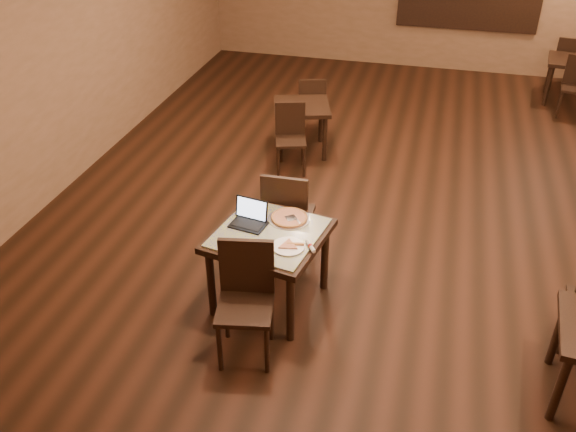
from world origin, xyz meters
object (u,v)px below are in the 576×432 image
(chair_main_near, at_px, (246,293))
(other_table_a, at_px, (572,67))
(tiled_table, at_px, (269,242))
(other_table_b_chair_far, at_px, (312,103))
(other_table_a_chair_near, at_px, (576,82))
(chair_main_far, at_px, (287,213))
(other_table_b_chair_near, at_px, (290,133))
(laptop, at_px, (250,217))
(other_table_b, at_px, (302,113))
(other_table_a_chair_far, at_px, (566,61))
(pizza_pan, at_px, (289,219))

(chair_main_near, height_order, other_table_a, chair_main_near)
(tiled_table, bearing_deg, other_table_b_chair_far, 107.01)
(other_table_a, height_order, other_table_a_chair_near, other_table_a_chair_near)
(chair_main_near, relative_size, other_table_a_chair_near, 1.16)
(tiled_table, xyz_separation_m, chair_main_far, (0.00, 0.61, -0.08))
(other_table_a, relative_size, other_table_b_chair_far, 0.94)
(other_table_b_chair_near, height_order, other_table_b_chair_far, same)
(tiled_table, distance_m, other_table_a, 6.62)
(chair_main_near, height_order, laptop, chair_main_near)
(laptop, relative_size, other_table_b, 0.38)
(chair_main_far, relative_size, other_table_b_chair_far, 1.20)
(laptop, bearing_deg, other_table_b_chair_far, 102.96)
(tiled_table, distance_m, chair_main_near, 0.62)
(other_table_b_chair_far, bearing_deg, tiled_table, 79.78)
(other_table_a_chair_near, distance_m, other_table_b, 4.28)
(other_table_a_chair_far, bearing_deg, tiled_table, 70.05)
(other_table_a, relative_size, other_table_a_chair_near, 0.92)
(other_table_a_chair_near, relative_size, other_table_b_chair_far, 1.02)
(pizza_pan, relative_size, other_table_b_chair_near, 0.43)
(chair_main_far, distance_m, other_table_a_chair_far, 6.53)
(other_table_b_chair_near, bearing_deg, other_table_b, 70.64)
(tiled_table, height_order, chair_main_near, chair_main_near)
(pizza_pan, xyz_separation_m, other_table_b, (-0.56, 2.81, -0.22))
(pizza_pan, distance_m, other_table_b, 2.87)
(chair_main_near, height_order, chair_main_far, chair_main_far)
(other_table_a, bearing_deg, tiled_table, -112.02)
(other_table_a, xyz_separation_m, other_table_a_chair_far, (-0.01, 0.51, -0.07))
(laptop, xyz_separation_m, other_table_a_chair_far, (3.39, 6.21, -0.32))
(other_table_a, bearing_deg, other_table_a_chair_far, 97.89)
(chair_main_near, distance_m, other_table_b_chair_far, 4.18)
(laptop, relative_size, other_table_a_chair_near, 0.38)
(chair_main_far, height_order, other_table_a_chair_near, chair_main_far)
(other_table_a, height_order, other_table_b_chair_near, other_table_b_chair_near)
(other_table_a, xyz_separation_m, other_table_b_chair_near, (-3.65, -3.25, -0.08))
(chair_main_far, xyz_separation_m, pizza_pan, (0.12, -0.37, 0.19))
(tiled_table, xyz_separation_m, chair_main_near, (-0.02, -0.61, -0.09))
(chair_main_near, height_order, other_table_a_chair_far, chair_main_near)
(chair_main_near, distance_m, other_table_a_chair_far, 7.63)
(laptop, bearing_deg, other_table_b_chair_near, 105.42)
(other_table_a_chair_far, relative_size, other_table_b, 0.99)
(chair_main_near, bearing_deg, tiled_table, 77.60)
(other_table_a_chair_near, relative_size, other_table_a_chair_far, 1.00)
(pizza_pan, height_order, other_table_b, pizza_pan)
(other_table_b_chair_near, bearing_deg, chair_main_far, -93.50)
(other_table_a_chair_far, height_order, other_table_b_chair_far, other_table_a_chair_far)
(chair_main_near, bearing_deg, chair_main_far, 78.27)
(other_table_b, bearing_deg, other_table_a, 20.28)
(tiled_table, height_order, pizza_pan, pizza_pan)
(chair_main_near, bearing_deg, other_table_b_chair_far, 84.61)
(tiled_table, xyz_separation_m, laptop, (-0.20, 0.10, 0.16))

